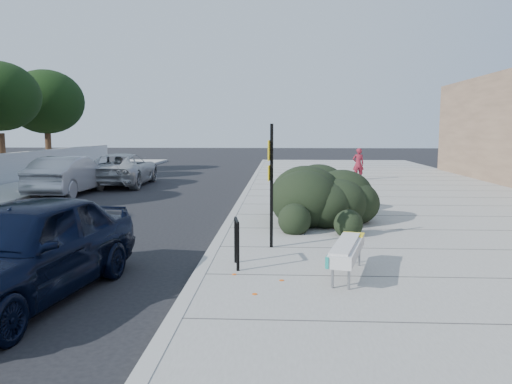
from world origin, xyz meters
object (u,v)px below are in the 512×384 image
at_px(sedan_navy, 23,249).
at_px(suv_silver, 122,169).
at_px(sign_post, 271,178).
at_px(pedestrian, 358,164).
at_px(bench, 347,250).
at_px(wagon_silver, 69,175).
at_px(bike_rack, 237,238).

distance_m(sedan_navy, suv_silver, 15.97).
bearing_deg(sign_post, pedestrian, 81.99).
bearing_deg(sign_post, bench, -49.18).
distance_m(bench, wagon_silver, 14.78).
bearing_deg(suv_silver, bike_rack, 112.61).
relative_size(bike_rack, pedestrian, 0.56).
bearing_deg(suv_silver, wagon_silver, 69.54).
relative_size(sedan_navy, pedestrian, 3.02).
bearing_deg(pedestrian, sedan_navy, 61.48).
height_order(bench, suv_silver, suv_silver).
height_order(sedan_navy, pedestrian, pedestrian).
bearing_deg(sign_post, sedan_navy, -133.28).
xyz_separation_m(bike_rack, wagon_silver, (-7.67, 10.78, 0.10)).
height_order(bench, bike_rack, bike_rack).
relative_size(bench, sign_post, 0.74).
bearing_deg(suv_silver, sedan_navy, 100.17).
bearing_deg(bike_rack, sign_post, 59.90).
bearing_deg(pedestrian, bike_rack, 69.28).
bearing_deg(sedan_navy, wagon_silver, 118.19).
height_order(sign_post, suv_silver, sign_post).
distance_m(sign_post, suv_silver, 14.51).
height_order(suv_silver, pedestrian, pedestrian).
distance_m(bench, sedan_navy, 5.09).
bearing_deg(wagon_silver, sedan_navy, 112.22).
xyz_separation_m(bench, sedan_navy, (-4.98, -1.00, 0.19)).
relative_size(bike_rack, suv_silver, 0.16).
bearing_deg(bench, sign_post, 138.31).
bearing_deg(sedan_navy, bench, 19.15).
xyz_separation_m(sign_post, wagon_silver, (-8.24, 9.27, -0.83)).
xyz_separation_m(sedan_navy, pedestrian, (7.63, 17.29, 0.13)).
relative_size(wagon_silver, pedestrian, 3.03).
relative_size(sign_post, pedestrian, 1.66).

